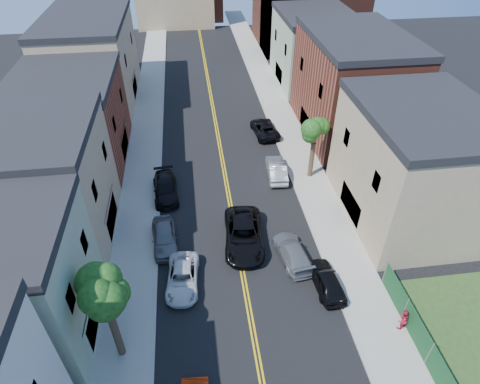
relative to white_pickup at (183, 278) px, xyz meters
name	(u,v)px	position (x,y,z in m)	size (l,w,h in m)	color
sidewalk_left	(145,134)	(-3.69, 21.24, -0.57)	(3.20, 100.00, 0.15)	gray
sidewalk_right	(286,125)	(12.11, 21.24, -0.57)	(3.20, 100.00, 0.15)	gray
curb_left	(161,133)	(-1.94, 21.24, -0.57)	(0.30, 100.00, 0.15)	gray
curb_right	(271,126)	(10.36, 21.24, -0.57)	(0.30, 100.00, 0.15)	gray
bldg_left_palegrn	(0,292)	(-9.79, -2.76, 3.61)	(9.00, 8.00, 8.50)	gray
bldg_left_tan_near	(40,190)	(-9.79, 6.24, 3.86)	(9.00, 10.00, 9.00)	#998466
bldg_left_brick	(72,123)	(-9.79, 17.24, 3.36)	(9.00, 12.00, 8.00)	brown
bldg_left_tan_far	(93,62)	(-9.79, 31.24, 4.11)	(9.00, 16.00, 9.50)	#998466
bldg_right_tan	(413,168)	(18.21, 5.24, 3.86)	(9.00, 12.00, 9.00)	#998466
bldg_right_brick	(351,88)	(18.21, 19.24, 4.36)	(9.00, 14.00, 10.00)	brown
bldg_right_palegrn	(313,50)	(18.21, 33.24, 3.61)	(9.00, 12.00, 8.50)	gray
fence_right	(443,380)	(13.71, -9.26, 0.46)	(0.04, 15.00, 1.90)	#143F1E
tree_left_mid	(99,281)	(-3.67, -4.75, 5.94)	(5.20, 5.20, 9.29)	#3E2A1F
tree_right_far	(317,122)	(12.13, 11.25, 5.12)	(4.40, 4.40, 8.03)	#3E2A1F
white_pickup	(183,278)	(0.00, 0.00, 0.00)	(2.13, 4.61, 1.28)	silver
grey_car_left	(164,237)	(-1.29, 4.05, 0.12)	(1.81, 4.49, 1.53)	#5A5C61
black_car_left	(165,188)	(-1.29, 10.20, 0.09)	(2.04, 5.03, 1.46)	black
grey_car_right	(292,252)	(8.01, 1.30, 0.04)	(1.91, 4.69, 1.36)	slate
black_car_right	(327,280)	(9.71, -1.60, 0.07)	(1.67, 4.15, 1.41)	black
silver_car_right	(276,169)	(9.00, 11.76, 0.12)	(1.62, 4.63, 1.53)	#A2A5AA
dark_car_right_far	(265,128)	(9.32, 19.71, 0.06)	(2.33, 5.06, 1.41)	black
black_suv_lane	(244,235)	(4.71, 3.38, 0.22)	(2.87, 6.22, 1.73)	black
pedestrian_right	(402,319)	(13.31, -5.33, 0.31)	(0.78, 0.61, 1.61)	#AB1A32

